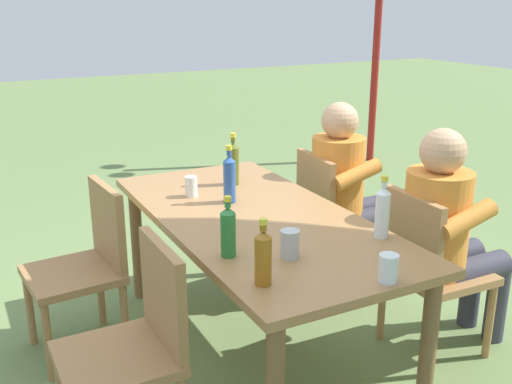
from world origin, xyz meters
The scene contains 16 objects.
ground_plane centered at (0.00, 0.00, 0.00)m, with size 24.00×24.00×0.00m, color #6B844C.
dining_table centered at (0.00, 0.00, 0.66)m, with size 1.86×0.89×0.74m.
chair_far_left centered at (-0.42, 0.74, 0.49)m, with size 0.47×0.47×0.87m.
chair_far_right centered at (0.42, 0.74, 0.49)m, with size 0.45×0.45×0.87m.
chair_near_right centered at (0.42, -0.74, 0.49)m, with size 0.44×0.44×0.87m.
chair_near_left centered at (-0.42, -0.74, 0.49)m, with size 0.47×0.47×0.87m.
person_in_white_shirt centered at (-0.42, 0.85, 0.66)m, with size 0.47×0.61×1.18m.
person_in_plaid_shirt centered at (0.42, 0.85, 0.66)m, with size 0.47×0.61×1.18m.
bottle_blue centered at (-0.24, -0.03, 0.87)m, with size 0.06×0.06×0.30m.
bottle_clear centered at (0.50, 0.36, 0.87)m, with size 0.06×0.06×0.28m.
bottle_olive centered at (-0.52, 0.13, 0.87)m, with size 0.06×0.06×0.30m.
bottle_amber centered at (0.67, -0.32, 0.86)m, with size 0.06×0.06×0.26m.
bottle_green centered at (0.38, -0.32, 0.86)m, with size 0.06×0.06×0.26m.
cup_glass centered at (0.87, 0.10, 0.80)m, with size 0.07×0.07×0.11m, color silver.
cup_white centered at (-0.42, -0.17, 0.80)m, with size 0.07×0.07×0.11m, color white.
cup_steel centered at (0.51, -0.11, 0.80)m, with size 0.08×0.08×0.12m, color #B2B7BC.
Camera 1 is at (2.45, -1.27, 1.75)m, focal length 42.20 mm.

